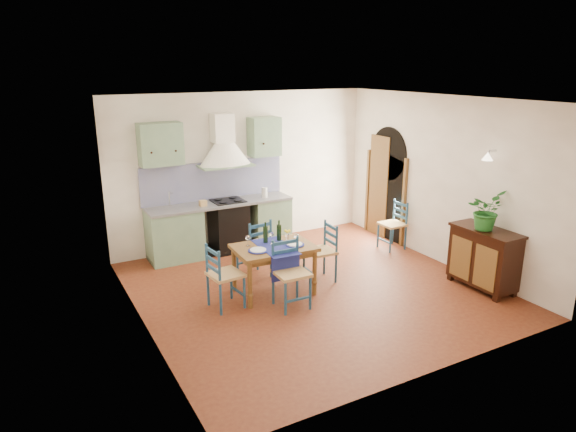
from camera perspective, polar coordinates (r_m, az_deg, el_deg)
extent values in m
plane|color=#4D1B10|center=(7.84, 2.76, -8.08)|extent=(5.00, 5.00, 0.00)
cube|color=white|center=(9.53, -4.98, 5.20)|extent=(5.00, 0.04, 2.80)
cube|color=gray|center=(9.03, -12.48, -2.10)|extent=(0.90, 0.60, 0.88)
cube|color=gray|center=(9.64, -2.19, -0.51)|extent=(0.70, 0.60, 0.88)
cube|color=black|center=(9.33, -6.59, -1.20)|extent=(0.60, 0.58, 0.88)
cube|color=gray|center=(9.15, -7.56, 1.41)|extent=(2.60, 0.64, 0.04)
cube|color=silver|center=(8.89, -12.66, 0.67)|extent=(0.45, 0.40, 0.03)
cylinder|color=silver|center=(9.02, -13.04, 1.89)|extent=(0.02, 0.02, 0.26)
cube|color=black|center=(9.19, -6.69, 1.68)|extent=(0.55, 0.48, 0.02)
cube|color=black|center=(9.45, -7.47, -3.56)|extent=(2.60, 0.50, 0.08)
cube|color=#0A0D5D|center=(9.31, -8.26, 3.94)|extent=(2.65, 0.05, 0.68)
cube|color=gray|center=(8.76, -13.99, 7.76)|extent=(0.70, 0.34, 0.70)
cube|color=gray|center=(9.42, -2.65, 8.81)|extent=(0.55, 0.34, 0.70)
cone|color=white|center=(9.07, -7.01, 6.81)|extent=(0.96, 0.96, 0.40)
cube|color=white|center=(9.09, -7.32, 9.68)|extent=(0.36, 0.30, 0.50)
cube|color=white|center=(8.90, 16.80, 3.74)|extent=(0.04, 5.00, 2.80)
cube|color=black|center=(10.03, 10.84, 2.16)|extent=(0.03, 1.00, 1.65)
cylinder|color=black|center=(9.86, 11.10, 6.81)|extent=(0.03, 1.00, 1.00)
cube|color=brown|center=(9.61, 12.75, 1.43)|extent=(0.06, 0.06, 1.65)
cube|color=brown|center=(10.42, 8.86, 2.80)|extent=(0.06, 0.06, 1.65)
cube|color=brown|center=(10.15, 10.04, 3.27)|extent=(0.04, 0.55, 1.96)
cylinder|color=silver|center=(8.10, 21.82, 6.73)|extent=(0.15, 0.04, 0.04)
cone|color=#FFEDC6|center=(8.03, 21.30, 6.21)|extent=(0.16, 0.16, 0.12)
cube|color=white|center=(6.47, -16.34, -0.91)|extent=(0.04, 5.00, 2.80)
cube|color=white|center=(7.14, 3.08, 12.82)|extent=(5.00, 5.00, 0.01)
cube|color=brown|center=(7.45, -1.58, -3.58)|extent=(1.18, 0.82, 0.05)
cube|color=brown|center=(7.48, -1.58, -4.05)|extent=(1.06, 0.70, 0.08)
cylinder|color=brown|center=(7.14, -4.25, -7.71)|extent=(0.07, 0.07, 0.68)
cylinder|color=brown|center=(7.68, -6.00, -5.94)|extent=(0.07, 0.07, 0.68)
cylinder|color=brown|center=(7.54, 2.97, -6.34)|extent=(0.07, 0.07, 0.68)
cylinder|color=brown|center=(8.05, 0.81, -4.77)|extent=(0.07, 0.07, 0.68)
cube|color=navy|center=(7.40, -1.43, -3.48)|extent=(0.47, 0.88, 0.01)
cube|color=navy|center=(7.18, -0.28, -5.72)|extent=(0.43, 0.04, 0.38)
cylinder|color=navy|center=(7.25, -3.34, -3.85)|extent=(0.29, 0.29, 0.01)
cylinder|color=silver|center=(7.25, -3.34, -3.78)|extent=(0.23, 0.23, 0.01)
cylinder|color=navy|center=(7.47, 0.73, -3.19)|extent=(0.29, 0.29, 0.01)
cylinder|color=silver|center=(7.47, 0.73, -3.12)|extent=(0.23, 0.23, 0.01)
cylinder|color=black|center=(7.54, -2.52, -1.86)|extent=(0.07, 0.07, 0.32)
cylinder|color=black|center=(7.63, -1.00, -1.64)|extent=(0.07, 0.07, 0.32)
cylinder|color=white|center=(7.66, -0.07, -2.33)|extent=(0.05, 0.05, 0.10)
sphere|color=yellow|center=(7.63, -0.07, -1.69)|extent=(0.10, 0.10, 0.10)
cylinder|color=navy|center=(6.97, -0.28, -9.17)|extent=(0.04, 0.04, 0.49)
cylinder|color=navy|center=(7.18, -1.67, -6.31)|extent=(0.04, 0.04, 0.95)
cylinder|color=navy|center=(7.13, 2.49, -8.55)|extent=(0.04, 0.04, 0.49)
cylinder|color=navy|center=(7.34, 1.03, -5.78)|extent=(0.04, 0.04, 0.95)
cube|color=tan|center=(7.09, 0.40, -6.37)|extent=(0.46, 0.46, 0.04)
cube|color=navy|center=(7.20, -0.31, -4.87)|extent=(0.40, 0.04, 0.05)
cube|color=navy|center=(7.15, -0.31, -3.92)|extent=(0.40, 0.04, 0.05)
cube|color=navy|center=(7.11, -0.31, -2.96)|extent=(0.40, 0.04, 0.05)
cube|color=navy|center=(7.07, 1.12, -9.25)|extent=(0.38, 0.04, 0.03)
cylinder|color=navy|center=(8.45, -3.41, -4.42)|extent=(0.04, 0.04, 0.49)
cylinder|color=navy|center=(8.07, -1.91, -3.65)|extent=(0.04, 0.04, 0.96)
cylinder|color=navy|center=(8.26, -5.64, -4.99)|extent=(0.04, 0.04, 0.49)
cylinder|color=navy|center=(7.87, -4.20, -4.23)|extent=(0.04, 0.04, 0.96)
cube|color=tan|center=(8.11, -3.81, -3.37)|extent=(0.51, 0.51, 0.04)
cube|color=navy|center=(7.91, -3.06, -2.85)|extent=(0.41, 0.09, 0.05)
cube|color=navy|center=(7.87, -3.07, -1.96)|extent=(0.41, 0.09, 0.05)
cube|color=navy|center=(7.83, -3.09, -1.07)|extent=(0.41, 0.09, 0.05)
cube|color=navy|center=(8.37, -4.50, -5.04)|extent=(0.39, 0.09, 0.03)
cylinder|color=navy|center=(7.19, -4.87, -8.46)|extent=(0.04, 0.04, 0.47)
cylinder|color=navy|center=(6.93, -7.56, -7.47)|extent=(0.04, 0.04, 0.92)
cylinder|color=navy|center=(7.48, -6.33, -7.46)|extent=(0.04, 0.04, 0.47)
cylinder|color=navy|center=(7.24, -8.95, -6.48)|extent=(0.04, 0.04, 0.92)
cube|color=tan|center=(7.15, -6.96, -6.46)|extent=(0.48, 0.48, 0.04)
cube|color=navy|center=(7.02, -8.32, -5.82)|extent=(0.07, 0.39, 0.05)
cube|color=navy|center=(6.98, -8.36, -4.88)|extent=(0.07, 0.39, 0.05)
cube|color=navy|center=(6.94, -8.40, -3.94)|extent=(0.07, 0.39, 0.05)
cube|color=navy|center=(7.35, -5.60, -8.31)|extent=(0.07, 0.37, 0.03)
cylinder|color=navy|center=(8.13, 1.78, -5.36)|extent=(0.04, 0.04, 0.47)
cylinder|color=navy|center=(8.21, 4.09, -3.48)|extent=(0.04, 0.04, 0.92)
cylinder|color=navy|center=(7.83, 3.01, -6.26)|extent=(0.04, 0.04, 0.47)
cylinder|color=navy|center=(7.91, 5.39, -4.30)|extent=(0.04, 0.04, 0.92)
cube|color=tan|center=(7.97, 3.58, -3.91)|extent=(0.45, 0.45, 0.04)
cube|color=navy|center=(8.01, 4.75, -2.85)|extent=(0.05, 0.39, 0.05)
cube|color=navy|center=(7.97, 4.77, -2.02)|extent=(0.05, 0.39, 0.05)
cube|color=navy|center=(7.93, 4.79, -1.18)|extent=(0.05, 0.39, 0.05)
cube|color=navy|center=(8.00, 2.38, -6.14)|extent=(0.05, 0.37, 0.03)
cylinder|color=navy|center=(9.62, 9.97, -2.14)|extent=(0.04, 0.04, 0.45)
cylinder|color=navy|center=(9.78, 11.63, -0.61)|extent=(0.04, 0.04, 0.88)
cylinder|color=navy|center=(9.37, 11.31, -2.73)|extent=(0.04, 0.04, 0.45)
cylinder|color=navy|center=(9.53, 13.00, -1.15)|extent=(0.04, 0.04, 0.88)
cube|color=tan|center=(9.53, 11.52, -0.89)|extent=(0.41, 0.41, 0.04)
cube|color=navy|center=(9.61, 12.36, -0.04)|extent=(0.03, 0.37, 0.04)
cube|color=navy|center=(9.58, 12.40, 0.63)|extent=(0.03, 0.37, 0.04)
cube|color=navy|center=(9.55, 12.44, 1.30)|extent=(0.03, 0.37, 0.04)
cube|color=navy|center=(9.51, 10.62, -2.71)|extent=(0.03, 0.35, 0.02)
cube|color=black|center=(8.22, 20.93, -4.32)|extent=(0.45, 1.00, 0.82)
cube|color=black|center=(8.09, 21.24, -1.51)|extent=(0.50, 1.05, 0.04)
cube|color=brown|center=(7.94, 21.06, -5.41)|extent=(0.02, 0.38, 0.63)
cube|color=brown|center=(8.21, 18.64, -4.42)|extent=(0.02, 0.38, 0.63)
cube|color=black|center=(8.01, 22.15, -8.51)|extent=(0.08, 0.08, 0.08)
cube|color=black|center=(8.53, 17.62, -6.50)|extent=(0.08, 0.08, 0.08)
cube|color=black|center=(8.27, 23.72, -7.91)|extent=(0.08, 0.08, 0.08)
cube|color=black|center=(8.77, 19.22, -6.00)|extent=(0.08, 0.08, 0.08)
imported|color=#1F6423|center=(7.98, 21.09, 0.61)|extent=(0.65, 0.61, 0.58)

